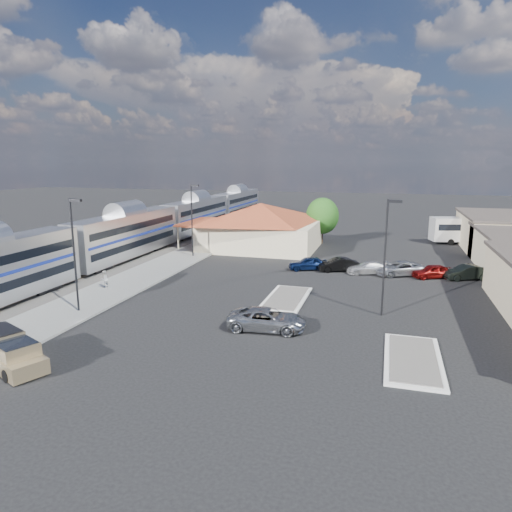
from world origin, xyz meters
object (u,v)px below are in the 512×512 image
(station_depot, at_px, (260,226))
(suv, at_px, (267,319))
(coach_bus, at_px, (473,229))
(pickup_truck, at_px, (10,352))

(station_depot, height_order, suv, station_depot)
(suv, height_order, coach_bus, coach_bus)
(suv, xyz_separation_m, coach_bus, (19.66, 41.47, 1.42))
(pickup_truck, xyz_separation_m, suv, (12.77, 9.95, -0.14))
(station_depot, distance_m, coach_bus, 30.93)
(pickup_truck, relative_size, coach_bus, 0.49)
(coach_bus, bearing_deg, station_depot, 97.70)
(suv, bearing_deg, coach_bus, -30.25)
(suv, bearing_deg, pickup_truck, 123.04)
(pickup_truck, bearing_deg, coach_bus, -8.37)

